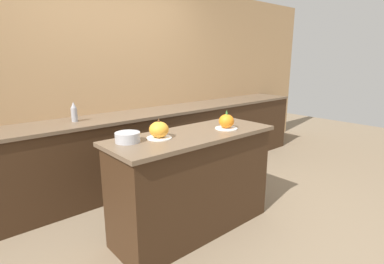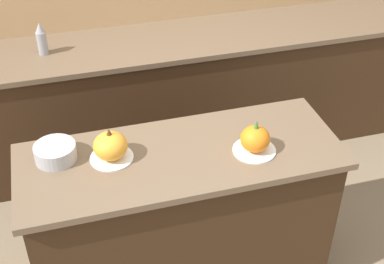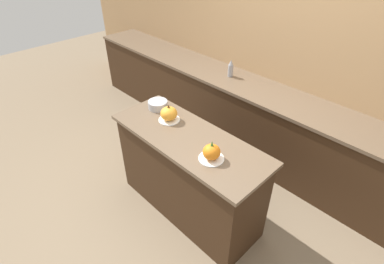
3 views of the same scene
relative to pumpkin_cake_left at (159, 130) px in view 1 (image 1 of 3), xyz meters
name	(u,v)px [view 1 (image 1 of 3)]	position (x,y,z in m)	size (l,w,h in m)	color
ground_plane	(193,228)	(0.32, -0.06, -0.99)	(12.00, 12.00, 0.00)	#847056
wall_back	(109,83)	(0.32, 1.51, 0.26)	(8.00, 0.06, 2.50)	tan
kitchen_island	(193,182)	(0.32, -0.06, -0.52)	(1.55, 0.59, 0.92)	#382314
back_counter	(126,152)	(0.32, 1.18, -0.54)	(6.00, 0.60, 0.90)	#382314
pumpkin_cake_left	(159,130)	(0.00, 0.00, 0.00)	(0.20, 0.20, 0.17)	white
pumpkin_cake_right	(226,122)	(0.66, -0.13, 0.00)	(0.21, 0.21, 0.18)	white
bottle_tall	(74,112)	(-0.25, 1.19, 0.01)	(0.06, 0.06, 0.21)	#99999E
mixing_bowl	(128,137)	(-0.25, 0.07, -0.03)	(0.19, 0.19, 0.08)	#ADADB2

